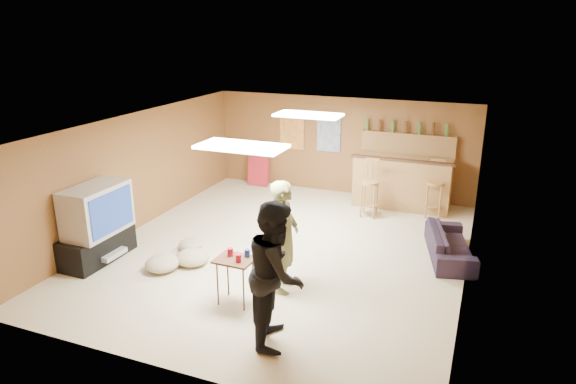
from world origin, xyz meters
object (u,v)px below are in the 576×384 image
at_px(person_black, 276,273).
at_px(sofa, 450,244).
at_px(person_olive, 284,236).
at_px(tv_body, 97,210).
at_px(bar_counter, 402,183).
at_px(tray_table, 235,281).

xyz_separation_m(person_black, sofa, (1.78, 3.23, -0.67)).
relative_size(person_olive, person_black, 0.92).
bearing_deg(tv_body, sofa, 22.85).
bearing_deg(tv_body, bar_counter, 47.00).
bearing_deg(tray_table, person_black, -33.63).
relative_size(bar_counter, person_black, 1.10).
xyz_separation_m(bar_counter, sofa, (1.20, -2.20, -0.31)).
relative_size(tv_body, sofa, 0.67).
bearing_deg(person_olive, sofa, -56.98).
bearing_deg(tv_body, person_olive, 4.24).
distance_m(bar_counter, sofa, 2.52).
relative_size(person_black, sofa, 1.11).
bearing_deg(sofa, tv_body, 99.28).
distance_m(tv_body, sofa, 5.84).
bearing_deg(bar_counter, tray_table, -106.72).
relative_size(sofa, tray_table, 2.41).
height_order(tv_body, tray_table, tv_body).
bearing_deg(sofa, person_black, 137.50).
bearing_deg(tray_table, sofa, 44.94).
relative_size(bar_counter, sofa, 1.22).
distance_m(tv_body, person_black, 3.70).
height_order(bar_counter, tray_table, bar_counter).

